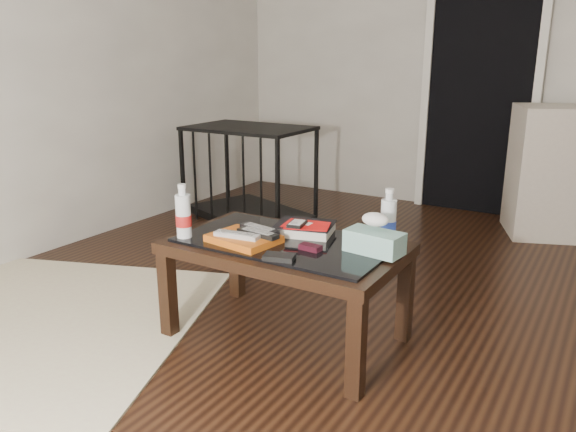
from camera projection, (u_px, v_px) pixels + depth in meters
name	position (u px, v px, depth m)	size (l,w,h in m)	color
ground	(419.00, 354.00, 2.40)	(5.00, 5.00, 0.00)	black
doorway	(481.00, 83.00, 4.34)	(0.90, 0.08, 2.07)	black
coffee_table	(286.00, 254.00, 2.44)	(1.00, 0.60, 0.46)	black
pet_crate	(250.00, 189.00, 4.35)	(1.05, 0.87, 0.71)	black
magazines	(244.00, 239.00, 2.40)	(0.28, 0.21, 0.03)	#BF5512
remote_silver	(237.00, 235.00, 2.36)	(0.20, 0.05, 0.02)	#A4A5A9
remote_black_front	(258.00, 233.00, 2.39)	(0.20, 0.05, 0.02)	black
remote_black_back	(260.00, 229.00, 2.45)	(0.20, 0.05, 0.02)	black
textbook	(305.00, 228.00, 2.51)	(0.25, 0.20, 0.05)	black
dvd_mailers	(306.00, 224.00, 2.48)	(0.19, 0.14, 0.01)	red
ipod	(297.00, 224.00, 2.45)	(0.06, 0.10, 0.02)	black
flip_phone	(310.00, 247.00, 2.30)	(0.09, 0.05, 0.02)	black
wallet	(279.00, 257.00, 2.19)	(0.12, 0.07, 0.02)	black
water_bottle_left	(183.00, 211.00, 2.43)	(0.07, 0.07, 0.24)	white
water_bottle_right	(388.00, 216.00, 2.35)	(0.07, 0.07, 0.24)	silver
tissue_box	(374.00, 242.00, 2.26)	(0.23, 0.12, 0.09)	teal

